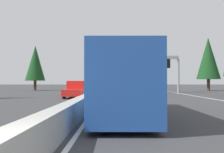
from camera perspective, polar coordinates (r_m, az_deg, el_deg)
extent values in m
plane|color=#38383A|center=(63.61, -0.99, -2.77)|extent=(320.00, 320.00, 0.00)
cube|color=#ADAAA3|center=(83.59, -0.89, -2.10)|extent=(180.00, 0.56, 0.90)
cube|color=silver|center=(74.28, 8.11, -2.54)|extent=(160.00, 0.16, 0.01)
cube|color=silver|center=(73.60, -0.62, -2.56)|extent=(160.00, 0.16, 0.01)
cylinder|color=gray|center=(44.28, -1.94, 0.14)|extent=(0.36, 0.36, 5.53)
cylinder|color=gray|center=(45.50, 13.76, 0.14)|extent=(0.36, 0.36, 5.53)
cube|color=gray|center=(44.65, 6.01, 4.01)|extent=(0.50, 12.32, 0.50)
cube|color=#0C602D|center=(44.24, 3.17, 2.62)|extent=(0.12, 3.20, 1.90)
cube|color=black|center=(44.77, 9.49, 2.72)|extent=(0.16, 4.20, 1.50)
cube|color=#1E4793|center=(13.91, 1.80, -1.40)|extent=(11.50, 2.50, 2.90)
cube|color=#2D3847|center=(13.91, 1.80, 0.09)|extent=(11.04, 2.55, 0.84)
cylinder|color=black|center=(17.99, -2.06, -5.03)|extent=(1.00, 0.30, 1.00)
cylinder|color=black|center=(18.03, 4.97, -5.02)|extent=(1.00, 0.30, 1.00)
cylinder|color=black|center=(9.98, -3.97, -8.08)|extent=(1.00, 0.30, 1.00)
cylinder|color=black|center=(10.06, 8.76, -8.01)|extent=(1.00, 0.30, 1.00)
cube|color=white|center=(48.96, 9.07, -2.59)|extent=(4.40, 1.80, 0.76)
cube|color=#2D3847|center=(48.73, 9.11, -1.82)|extent=(2.46, 1.51, 0.56)
cylinder|color=black|center=(50.25, 7.93, -2.80)|extent=(0.64, 0.22, 0.64)
cylinder|color=black|center=(50.48, 9.71, -2.79)|extent=(0.64, 0.22, 0.64)
cylinder|color=black|center=(47.46, 8.39, -2.89)|extent=(0.64, 0.22, 0.64)
cylinder|color=black|center=(47.71, 10.27, -2.87)|extent=(0.64, 0.22, 0.64)
cube|color=red|center=(63.06, 7.07, -1.89)|extent=(5.00, 1.95, 1.44)
cube|color=#2D3847|center=(60.78, 7.32, -1.68)|extent=(0.08, 1.48, 0.56)
cylinder|color=black|center=(64.67, 6.14, -2.43)|extent=(0.70, 0.24, 0.70)
cylinder|color=black|center=(64.87, 7.64, -2.42)|extent=(0.70, 0.24, 0.70)
cylinder|color=black|center=(61.29, 6.46, -2.49)|extent=(0.70, 0.24, 0.70)
cylinder|color=black|center=(61.50, 8.05, -2.49)|extent=(0.70, 0.24, 0.70)
cube|color=maroon|center=(104.44, 4.36, -1.88)|extent=(4.40, 1.80, 0.76)
cube|color=#2D3847|center=(104.22, 4.37, -1.52)|extent=(2.46, 1.51, 0.56)
cylinder|color=black|center=(105.79, 3.88, -1.99)|extent=(0.64, 0.22, 0.64)
cylinder|color=black|center=(105.91, 4.73, -1.99)|extent=(0.64, 0.22, 0.64)
cylinder|color=black|center=(102.98, 3.98, -2.01)|extent=(0.64, 0.22, 0.64)
cylinder|color=black|center=(103.10, 4.85, -2.01)|extent=(0.64, 0.22, 0.64)
cube|color=gold|center=(80.34, 5.64, -1.24)|extent=(6.12, 2.40, 2.50)
cube|color=black|center=(84.57, 5.37, -1.44)|extent=(2.38, 2.30, 1.90)
cylinder|color=black|center=(84.32, 4.66, -2.09)|extent=(0.90, 0.28, 0.90)
cylinder|color=black|center=(84.51, 6.10, -2.08)|extent=(0.90, 0.28, 0.90)
cylinder|color=black|center=(78.56, 4.98, -2.15)|extent=(0.90, 0.28, 0.90)
cylinder|color=black|center=(78.77, 6.52, -2.14)|extent=(0.90, 0.28, 0.90)
cube|color=white|center=(66.04, 3.75, -2.25)|extent=(4.40, 1.80, 0.76)
cube|color=#2D3847|center=(65.81, 3.76, -1.68)|extent=(2.46, 1.51, 0.56)
cylinder|color=black|center=(67.41, 3.01, -2.41)|extent=(0.64, 0.22, 0.64)
cylinder|color=black|center=(67.50, 4.35, -2.41)|extent=(0.64, 0.22, 0.64)
cylinder|color=black|center=(64.60, 3.12, -2.46)|extent=(0.64, 0.22, 0.64)
cylinder|color=black|center=(64.69, 4.52, -2.46)|extent=(0.64, 0.22, 0.64)
cube|color=#AD931E|center=(58.48, 0.59, -2.31)|extent=(5.60, 2.00, 0.70)
cube|color=#AD931E|center=(59.48, 0.59, -1.52)|extent=(2.24, 1.84, 0.90)
cube|color=#2D3847|center=(59.48, 0.59, -1.43)|extent=(2.02, 1.92, 0.41)
cylinder|color=black|center=(60.33, -0.23, -2.47)|extent=(0.80, 0.28, 0.80)
cylinder|color=black|center=(60.34, 1.40, -2.47)|extent=(0.80, 0.28, 0.80)
cylinder|color=black|center=(56.64, -0.27, -2.55)|extent=(0.80, 0.28, 0.80)
cylinder|color=black|center=(56.65, 1.48, -2.55)|extent=(0.80, 0.28, 0.80)
cube|color=white|center=(100.33, 0.64, -1.27)|extent=(11.50, 2.50, 2.90)
cube|color=#2D3847|center=(100.33, 0.64, -1.07)|extent=(11.04, 2.55, 0.84)
cylinder|color=black|center=(104.36, 0.02, -1.90)|extent=(1.00, 0.30, 1.00)
cylinder|color=black|center=(104.37, 1.23, -1.90)|extent=(1.00, 0.30, 1.00)
cylinder|color=black|center=(96.31, 0.00, -1.96)|extent=(1.00, 0.30, 1.00)
cylinder|color=black|center=(96.32, 1.31, -1.96)|extent=(1.00, 0.30, 1.00)
cube|color=red|center=(30.15, -7.78, -3.29)|extent=(5.60, 2.00, 0.70)
cube|color=red|center=(31.13, -7.51, -1.75)|extent=(2.24, 1.84, 0.90)
cube|color=#2D3847|center=(31.13, -7.51, -1.58)|extent=(2.02, 1.92, 0.41)
cylinder|color=black|center=(32.11, -8.84, -3.53)|extent=(0.80, 0.28, 0.80)
cylinder|color=black|center=(31.89, -5.78, -3.56)|extent=(0.80, 0.28, 0.80)
cylinder|color=black|center=(28.47, -10.02, -3.82)|extent=(0.80, 0.28, 0.80)
cylinder|color=black|center=(28.22, -6.57, -3.86)|extent=(0.80, 0.28, 0.80)
cylinder|color=#4C3823|center=(57.93, 19.60, -1.68)|extent=(0.62, 0.62, 2.36)
cone|color=#143D19|center=(58.13, 19.56, 3.62)|extent=(4.73, 4.73, 8.38)
cylinder|color=#4C3823|center=(59.62, -15.85, -1.82)|extent=(0.59, 0.59, 2.09)
cone|color=#143D19|center=(59.76, -15.82, 2.73)|extent=(4.17, 4.17, 7.40)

